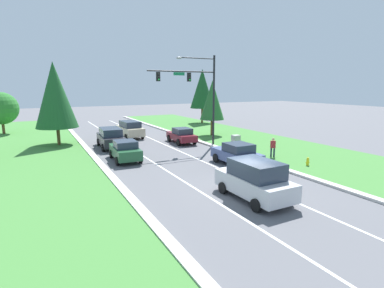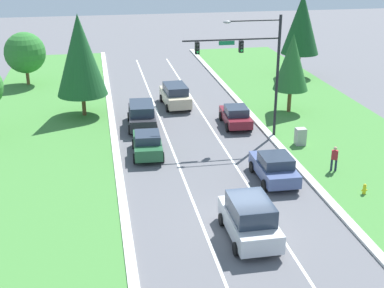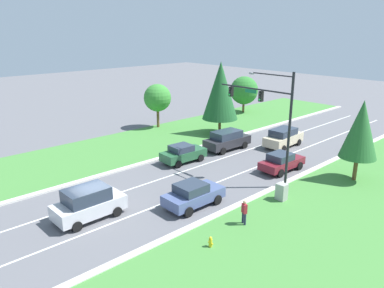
{
  "view_description": "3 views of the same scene",
  "coord_description": "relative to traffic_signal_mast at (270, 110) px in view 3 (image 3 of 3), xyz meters",
  "views": [
    {
      "loc": [
        -9.75,
        -12.39,
        5.88
      ],
      "look_at": [
        0.42,
        6.89,
        1.66
      ],
      "focal_mm": 28.0,
      "sensor_mm": 36.0,
      "label": 1
    },
    {
      "loc": [
        -6.62,
        -22.4,
        13.78
      ],
      "look_at": [
        -1.15,
        7.47,
        1.92
      ],
      "focal_mm": 50.0,
      "sensor_mm": 36.0,
      "label": 2
    },
    {
      "loc": [
        20.6,
        -10.45,
        11.76
      ],
      "look_at": [
        -2.17,
        10.62,
        2.09
      ],
      "focal_mm": 35.0,
      "sensor_mm": 36.0,
      "label": 3
    }
  ],
  "objects": [
    {
      "name": "ground_plane",
      "position": [
        -4.14,
        -12.84,
        -5.76
      ],
      "size": [
        160.0,
        160.0,
        0.0
      ],
      "primitive_type": "plane",
      "color": "#5B5B60"
    },
    {
      "name": "curb_strip_right",
      "position": [
        1.51,
        -12.84,
        -5.68
      ],
      "size": [
        0.5,
        90.0,
        0.15
      ],
      "color": "beige",
      "rests_on": "ground_plane"
    },
    {
      "name": "curb_strip_left",
      "position": [
        -9.79,
        -12.84,
        -5.68
      ],
      "size": [
        0.5,
        90.0,
        0.15
      ],
      "color": "beige",
      "rests_on": "ground_plane"
    },
    {
      "name": "grass_verge_left",
      "position": [
        -15.04,
        -12.84,
        -5.72
      ],
      "size": [
        10.0,
        90.0,
        0.08
      ],
      "color": "#427F38",
      "rests_on": "ground_plane"
    },
    {
      "name": "lane_stripe_inner_left",
      "position": [
        -5.94,
        -12.84,
        -5.76
      ],
      "size": [
        0.14,
        81.0,
        0.01
      ],
      "color": "white",
      "rests_on": "ground_plane"
    },
    {
      "name": "lane_stripe_inner_right",
      "position": [
        -2.34,
        -12.84,
        -5.76
      ],
      "size": [
        0.14,
        81.0,
        0.01
      ],
      "color": "white",
      "rests_on": "ground_plane"
    },
    {
      "name": "traffic_signal_mast",
      "position": [
        0.0,
        0.0,
        0.0
      ],
      "size": [
        6.91,
        0.41,
        8.79
      ],
      "color": "black",
      "rests_on": "ground_plane"
    },
    {
      "name": "champagne_suv",
      "position": [
        -4.2,
        8.61,
        -4.77
      ],
      "size": [
        2.31,
        4.9,
        1.92
      ],
      "rotation": [
        0.0,
        0.0,
        0.05
      ],
      "color": "beige",
      "rests_on": "ground_plane"
    },
    {
      "name": "slate_blue_sedan",
      "position": [
        -0.64,
        -7.37,
        -4.9
      ],
      "size": [
        2.19,
        4.35,
        1.7
      ],
      "rotation": [
        0.0,
        0.0,
        -0.01
      ],
      "color": "#475684",
      "rests_on": "ground_plane"
    },
    {
      "name": "charcoal_suv",
      "position": [
        -7.54,
        3.72,
        -4.76
      ],
      "size": [
        2.35,
        5.06,
        1.92
      ],
      "rotation": [
        0.0,
        0.0,
        -0.05
      ],
      "color": "#28282D",
      "rests_on": "ground_plane"
    },
    {
      "name": "silver_suv",
      "position": [
        -3.94,
        -13.45,
        -4.71
      ],
      "size": [
        2.28,
        4.53,
        2.09
      ],
      "rotation": [
        0.0,
        0.0,
        0.01
      ],
      "color": "silver",
      "rests_on": "ground_plane"
    },
    {
      "name": "burgundy_sedan",
      "position": [
        -0.38,
        2.72,
        -4.95
      ],
      "size": [
        2.15,
        4.37,
        1.59
      ],
      "rotation": [
        0.0,
        0.0,
        -0.04
      ],
      "color": "maroon",
      "rests_on": "ground_plane"
    },
    {
      "name": "forest_sedan",
      "position": [
        -7.71,
        -2.04,
        -4.92
      ],
      "size": [
        2.18,
        4.28,
        1.65
      ],
      "rotation": [
        0.0,
        0.0,
        -0.05
      ],
      "color": "#235633",
      "rests_on": "ground_plane"
    },
    {
      "name": "utility_cabinet",
      "position": [
        3.0,
        -2.21,
        -5.12
      ],
      "size": [
        0.7,
        0.6,
        1.29
      ],
      "color": "#9E9E99",
      "rests_on": "ground_plane"
    },
    {
      "name": "pedestrian",
      "position": [
        3.42,
        -6.84,
        -4.82
      ],
      "size": [
        0.43,
        0.34,
        1.69
      ],
      "rotation": [
        0.0,
        0.0,
        2.77
      ],
      "color": "#232842",
      "rests_on": "ground_plane"
    },
    {
      "name": "fire_hydrant",
      "position": [
        3.79,
        -10.17,
        -5.42
      ],
      "size": [
        0.34,
        0.2,
        0.7
      ],
      "color": "gold",
      "rests_on": "ground_plane"
    },
    {
      "name": "oak_near_left_tree",
      "position": [
        -19.03,
        3.89,
        -2.08
      ],
      "size": [
        3.3,
        3.3,
        5.35
      ],
      "color": "brown",
      "rests_on": "ground_plane"
    },
    {
      "name": "conifer_far_right_tree",
      "position": [
        4.86,
        5.2,
        -1.51
      ],
      "size": [
        2.87,
        2.87,
        6.56
      ],
      "color": "brown",
      "rests_on": "ground_plane"
    },
    {
      "name": "oak_far_left_tree",
      "position": [
        -17.43,
        18.17,
        -2.54
      ],
      "size": [
        3.96,
        3.96,
        5.2
      ],
      "color": "brown",
      "rests_on": "ground_plane"
    },
    {
      "name": "conifer_mid_left_tree",
      "position": [
        -11.93,
        7.3,
        -0.73
      ],
      "size": [
        4.02,
        4.02,
        8.25
      ],
      "color": "brown",
      "rests_on": "ground_plane"
    }
  ]
}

